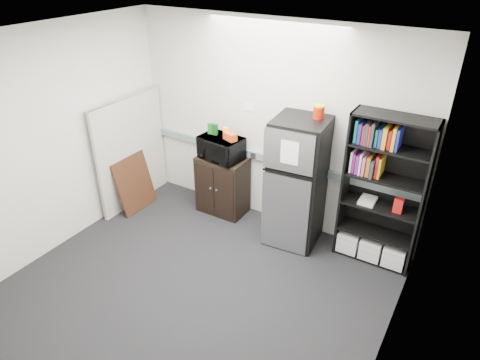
{
  "coord_description": "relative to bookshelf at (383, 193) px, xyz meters",
  "views": [
    {
      "loc": [
        2.3,
        -2.88,
        3.41
      ],
      "look_at": [
        0.02,
        0.9,
        0.97
      ],
      "focal_mm": 32.0,
      "sensor_mm": 36.0,
      "label": 1
    }
  ],
  "objects": [
    {
      "name": "snack_box_c",
      "position": [
        -2.09,
        -0.05,
        0.32
      ],
      "size": [
        0.08,
        0.06,
        0.14
      ],
      "primitive_type": "cube",
      "rotation": [
        0.0,
        0.0,
        0.23
      ],
      "color": "yellow",
      "rests_on": "microwave"
    },
    {
      "name": "cubicle_partition",
      "position": [
        -3.43,
        -0.49,
        -0.1
      ],
      "size": [
        0.06,
        1.3,
        1.62
      ],
      "color": "#ABA597",
      "rests_on": "floor"
    },
    {
      "name": "wall_back",
      "position": [
        -1.53,
        0.18,
        0.44
      ],
      "size": [
        4.0,
        0.02,
        2.7
      ],
      "primitive_type": "cube",
      "color": "silver",
      "rests_on": "floor"
    },
    {
      "name": "wall_note",
      "position": [
        -1.88,
        0.18,
        0.64
      ],
      "size": [
        0.14,
        0.0,
        0.1
      ],
      "primitive_type": "cube",
      "color": "white",
      "rests_on": "wall_back"
    },
    {
      "name": "ceiling",
      "position": [
        -1.53,
        -1.57,
        1.79
      ],
      "size": [
        4.0,
        3.5,
        0.02
      ],
      "primitive_type": "cube",
      "color": "white",
      "rests_on": "wall_back"
    },
    {
      "name": "snack_box_a",
      "position": [
        -2.34,
        -0.05,
        0.32
      ],
      "size": [
        0.08,
        0.07,
        0.15
      ],
      "primitive_type": "cube",
      "rotation": [
        0.0,
        0.0,
        0.28
      ],
      "color": "#1B5819",
      "rests_on": "microwave"
    },
    {
      "name": "framed_poster",
      "position": [
        -3.3,
        -0.64,
        -0.51
      ],
      "size": [
        0.22,
        0.62,
        0.79
      ],
      "rotation": [
        0.0,
        -0.23,
        0.0
      ],
      "color": "black",
      "rests_on": "floor"
    },
    {
      "name": "wall_left",
      "position": [
        -3.53,
        -1.57,
        0.44
      ],
      "size": [
        0.02,
        3.5,
        2.7
      ],
      "primitive_type": "cube",
      "color": "silver",
      "rests_on": "floor"
    },
    {
      "name": "coffee_can",
      "position": [
        -0.85,
        -0.02,
        0.84
      ],
      "size": [
        0.13,
        0.13,
        0.18
      ],
      "color": "#A81907",
      "rests_on": "refrigerator"
    },
    {
      "name": "bookshelf",
      "position": [
        0.0,
        0.0,
        0.0
      ],
      "size": [
        0.9,
        0.34,
        1.85
      ],
      "color": "black",
      "rests_on": "floor"
    },
    {
      "name": "snack_box_b",
      "position": [
        -2.27,
        -0.05,
        0.32
      ],
      "size": [
        0.08,
        0.06,
        0.15
      ],
      "primitive_type": "cube",
      "rotation": [
        0.0,
        0.0,
        0.16
      ],
      "color": "#0C360E",
      "rests_on": "microwave"
    },
    {
      "name": "microwave",
      "position": [
        -2.16,
        -0.08,
        0.09
      ],
      "size": [
        0.61,
        0.45,
        0.32
      ],
      "primitive_type": "imported",
      "rotation": [
        0.0,
        0.0,
        -0.11
      ],
      "color": "black",
      "rests_on": "cabinet"
    },
    {
      "name": "electrical_raceway",
      "position": [
        -1.53,
        0.15,
        -0.01
      ],
      "size": [
        3.92,
        0.05,
        0.1
      ],
      "primitive_type": "cube",
      "color": "slate",
      "rests_on": "wall_back"
    },
    {
      "name": "floor",
      "position": [
        -1.53,
        -1.57,
        -0.91
      ],
      "size": [
        4.0,
        4.0,
        0.0
      ],
      "primitive_type": "plane",
      "color": "black",
      "rests_on": "ground"
    },
    {
      "name": "cabinet",
      "position": [
        -2.16,
        -0.06,
        -0.49
      ],
      "size": [
        0.68,
        0.45,
        0.84
      ],
      "color": "black",
      "rests_on": "floor"
    },
    {
      "name": "refrigerator",
      "position": [
        -1.0,
        -0.14,
        -0.08
      ],
      "size": [
        0.68,
        0.7,
        1.66
      ],
      "rotation": [
        0.0,
        0.0,
        0.09
      ],
      "color": "black",
      "rests_on": "floor"
    },
    {
      "name": "wall_right",
      "position": [
        0.47,
        -1.57,
        0.44
      ],
      "size": [
        0.02,
        3.5,
        2.7
      ],
      "primitive_type": "cube",
      "color": "silver",
      "rests_on": "floor"
    },
    {
      "name": "snack_bag",
      "position": [
        -2.0,
        -0.1,
        0.3
      ],
      "size": [
        0.2,
        0.15,
        0.1
      ],
      "primitive_type": "cube",
      "rotation": [
        0.0,
        0.0,
        -0.34
      ],
      "color": "#C84314",
      "rests_on": "microwave"
    }
  ]
}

